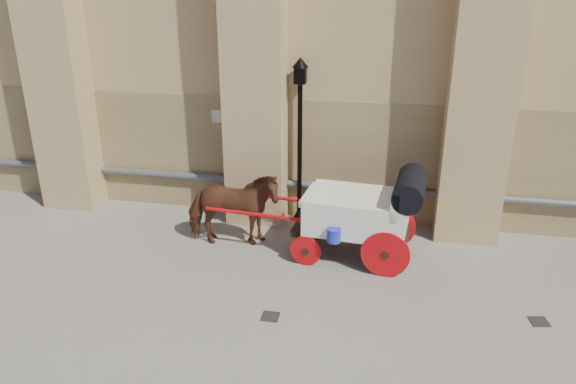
# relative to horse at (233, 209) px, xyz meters

# --- Properties ---
(ground) EXTENTS (90.00, 90.00, 0.00)m
(ground) POSITION_rel_horse_xyz_m (1.20, -2.13, -0.89)
(ground) COLOR slate
(ground) RESTS_ON ground
(horse) EXTENTS (2.23, 1.29, 1.77)m
(horse) POSITION_rel_horse_xyz_m (0.00, 0.00, 0.00)
(horse) COLOR brown
(horse) RESTS_ON ground
(carriage) EXTENTS (4.75, 1.73, 2.04)m
(carriage) POSITION_rel_horse_xyz_m (2.92, -0.01, 0.21)
(carriage) COLOR black
(carriage) RESTS_ON ground
(street_lamp) EXTENTS (0.38, 0.38, 4.02)m
(street_lamp) POSITION_rel_horse_xyz_m (1.22, 1.64, 1.26)
(street_lamp) COLOR black
(street_lamp) RESTS_ON ground
(drain_grate_near) EXTENTS (0.32, 0.32, 0.01)m
(drain_grate_near) POSITION_rel_horse_xyz_m (1.45, -2.60, -0.88)
(drain_grate_near) COLOR black
(drain_grate_near) RESTS_ON ground
(drain_grate_far) EXTENTS (0.37, 0.37, 0.01)m
(drain_grate_far) POSITION_rel_horse_xyz_m (6.24, -1.81, -0.88)
(drain_grate_far) COLOR black
(drain_grate_far) RESTS_ON ground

